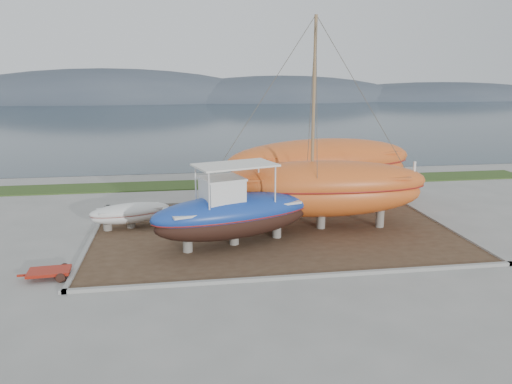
{
  "coord_description": "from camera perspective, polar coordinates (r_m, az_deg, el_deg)",
  "views": [
    {
      "loc": [
        -4.65,
        -20.15,
        8.04
      ],
      "look_at": [
        -0.93,
        4.0,
        2.13
      ],
      "focal_mm": 35.0,
      "sensor_mm": 36.0,
      "label": 1
    }
  ],
  "objects": [
    {
      "name": "ground",
      "position": [
        22.19,
        3.99,
        -7.69
      ],
      "size": [
        140.0,
        140.0,
        0.0
      ],
      "primitive_type": "plane",
      "color": "gray",
      "rests_on": "ground"
    },
    {
      "name": "sea",
      "position": [
        90.63,
        -5.84,
        8.42
      ],
      "size": [
        260.0,
        100.0,
        0.04
      ],
      "primitive_type": null,
      "color": "#1C2C38",
      "rests_on": "ground"
    },
    {
      "name": "blue_caique",
      "position": [
        23.28,
        -2.56,
        -1.5
      ],
      "size": [
        8.37,
        4.78,
        3.85
      ],
      "primitive_type": null,
      "rotation": [
        0.0,
        0.0,
        0.31
      ],
      "color": "#193C9B",
      "rests_on": "dirt_patch"
    },
    {
      "name": "dirt_patch",
      "position": [
        25.86,
        2.05,
        -4.46
      ],
      "size": [
        18.0,
        12.0,
        0.06
      ],
      "primitive_type": "cube",
      "color": "#422D1E",
      "rests_on": "ground"
    },
    {
      "name": "red_trailer",
      "position": [
        21.81,
        -22.55,
        -8.65
      ],
      "size": [
        2.49,
        1.36,
        0.34
      ],
      "primitive_type": null,
      "rotation": [
        0.0,
        0.0,
        0.06
      ],
      "color": "#A32112",
      "rests_on": "ground"
    },
    {
      "name": "grass_strip",
      "position": [
        36.83,
        -1.29,
        1.04
      ],
      "size": [
        44.0,
        3.0,
        0.08
      ],
      "primitive_type": "cube",
      "color": "#284219",
      "rests_on": "ground"
    },
    {
      "name": "mountain_ridge",
      "position": [
        145.45,
        -7.02,
        10.31
      ],
      "size": [
        200.0,
        36.0,
        20.0
      ],
      "primitive_type": null,
      "color": "#333D49",
      "rests_on": "ground"
    },
    {
      "name": "white_dinghy",
      "position": [
        26.97,
        -14.14,
        -2.66
      ],
      "size": [
        4.42,
        2.6,
        1.25
      ],
      "primitive_type": null,
      "rotation": [
        0.0,
        0.0,
        0.27
      ],
      "color": "silver",
      "rests_on": "dirt_patch"
    },
    {
      "name": "curb_frame",
      "position": [
        25.85,
        2.05,
        -4.36
      ],
      "size": [
        18.6,
        12.6,
        0.15
      ],
      "primitive_type": null,
      "color": "gray",
      "rests_on": "ground"
    },
    {
      "name": "orange_bare_hull",
      "position": [
        30.89,
        7.4,
        2.23
      ],
      "size": [
        12.34,
        5.3,
        3.92
      ],
      "primitive_type": null,
      "rotation": [
        0.0,
        0.0,
        0.15
      ],
      "color": "#C8561E",
      "rests_on": "dirt_patch"
    },
    {
      "name": "orange_sailboat",
      "position": [
        25.34,
        7.78,
        7.42
      ],
      "size": [
        11.1,
        4.08,
        10.62
      ],
      "primitive_type": null,
      "rotation": [
        0.0,
        0.0,
        -0.08
      ],
      "color": "#C8561E",
      "rests_on": "dirt_patch"
    }
  ]
}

